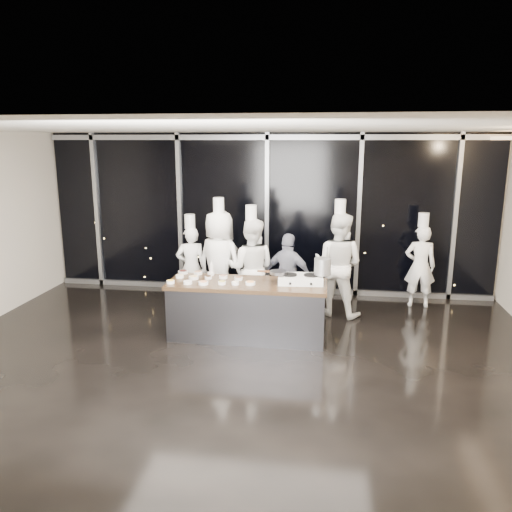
{
  "coord_description": "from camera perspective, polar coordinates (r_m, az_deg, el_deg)",
  "views": [
    {
      "loc": [
        1.2,
        -6.43,
        3.05
      ],
      "look_at": [
        0.09,
        1.2,
        1.25
      ],
      "focal_mm": 35.0,
      "sensor_mm": 36.0,
      "label": 1
    }
  ],
  "objects": [
    {
      "name": "demo_counter",
      "position": [
        7.87,
        -1.0,
        -6.15
      ],
      "size": [
        2.46,
        0.86,
        0.9
      ],
      "color": "#35353A",
      "rests_on": "ground"
    },
    {
      "name": "frying_pan",
      "position": [
        7.68,
        2.47,
        -1.88
      ],
      "size": [
        0.46,
        0.28,
        0.04
      ],
      "rotation": [
        0.0,
        0.0,
        0.08
      ],
      "color": "slate",
      "rests_on": "stove"
    },
    {
      "name": "guest",
      "position": [
        8.65,
        3.72,
        -2.33
      ],
      "size": [
        0.95,
        0.63,
        1.5
      ],
      "rotation": [
        0.0,
        0.0,
        2.81
      ],
      "color": "#131734",
      "rests_on": "ground"
    },
    {
      "name": "window_wall",
      "position": [
        10.04,
        1.29,
        4.8
      ],
      "size": [
        8.9,
        0.11,
        3.2
      ],
      "color": "black",
      "rests_on": "ground"
    },
    {
      "name": "chef_center",
      "position": [
        8.66,
        -0.55,
        -1.36
      ],
      "size": [
        0.86,
        0.68,
        1.98
      ],
      "rotation": [
        0.0,
        0.0,
        3.12
      ],
      "color": "white",
      "rests_on": "ground"
    },
    {
      "name": "stock_pot",
      "position": [
        7.68,
        7.61,
        -1.2
      ],
      "size": [
        0.27,
        0.27,
        0.25
      ],
      "primitive_type": "cylinder",
      "rotation": [
        0.0,
        0.0,
        0.08
      ],
      "color": "#A7A7A9",
      "rests_on": "stove"
    },
    {
      "name": "room_shell",
      "position": [
        6.56,
        -0.79,
        6.08
      ],
      "size": [
        9.02,
        7.02,
        3.21
      ],
      "color": "beige",
      "rests_on": "ground"
    },
    {
      "name": "chef_left",
      "position": [
        8.85,
        -4.19,
        -0.73
      ],
      "size": [
        1.07,
        0.91,
        2.09
      ],
      "rotation": [
        0.0,
        0.0,
        2.72
      ],
      "color": "white",
      "rests_on": "ground"
    },
    {
      "name": "chef_side",
      "position": [
        9.71,
        18.24,
        -0.98
      ],
      "size": [
        0.58,
        0.39,
        1.77
      ],
      "rotation": [
        0.0,
        0.0,
        3.1
      ],
      "color": "white",
      "rests_on": "ground"
    },
    {
      "name": "chef_far_left",
      "position": [
        9.28,
        -7.42,
        -1.13
      ],
      "size": [
        0.64,
        0.53,
        1.74
      ],
      "rotation": [
        0.0,
        0.0,
        3.5
      ],
      "color": "white",
      "rests_on": "ground"
    },
    {
      "name": "stove",
      "position": [
        7.71,
        5.09,
        -2.63
      ],
      "size": [
        0.71,
        0.48,
        0.14
      ],
      "rotation": [
        0.0,
        0.0,
        0.08
      ],
      "color": "silver",
      "rests_on": "demo_counter"
    },
    {
      "name": "prep_bowls",
      "position": [
        7.9,
        -5.69,
        -2.54
      ],
      "size": [
        1.36,
        0.74,
        0.05
      ],
      "color": "white",
      "rests_on": "demo_counter"
    },
    {
      "name": "chef_right",
      "position": [
        8.87,
        9.36,
        -0.91
      ],
      "size": [
        1.08,
        0.97,
        2.07
      ],
      "rotation": [
        0.0,
        0.0,
        2.78
      ],
      "color": "white",
      "rests_on": "ground"
    },
    {
      "name": "squeeze_bottle",
      "position": [
        8.14,
        -5.09,
        -1.4
      ],
      "size": [
        0.07,
        0.07,
        0.24
      ],
      "color": "silver",
      "rests_on": "demo_counter"
    },
    {
      "name": "ground",
      "position": [
        7.22,
        -2.15,
        -11.89
      ],
      "size": [
        9.0,
        9.0,
        0.0
      ],
      "primitive_type": "plane",
      "color": "black",
      "rests_on": "ground"
    }
  ]
}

